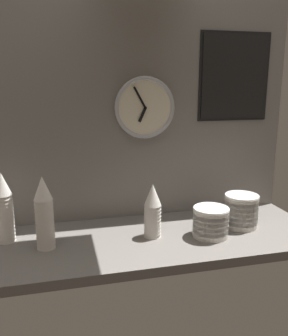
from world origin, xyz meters
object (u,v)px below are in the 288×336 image
object	(u,v)px
bowl_stack_right	(211,221)
menu_board	(234,77)
cup_stack_left	(44,213)
wall_clock	(145,108)
cup_stack_far_left	(4,208)
cup_stack_center_right	(153,210)
bowl_stack_far_right	(241,210)

from	to	relation	value
bowl_stack_right	menu_board	world-z (taller)	menu_board
cup_stack_left	wall_clock	size ratio (longest dim) A/B	1.04
cup_stack_far_left	cup_stack_left	size ratio (longest dim) A/B	1.00
bowl_stack_right	cup_stack_center_right	bearing A→B (deg)	166.82
bowl_stack_far_right	wall_clock	size ratio (longest dim) A/B	0.54
cup_stack_center_right	bowl_stack_far_right	bearing A→B (deg)	1.26
wall_clock	menu_board	bearing A→B (deg)	1.11
cup_stack_far_left	cup_stack_center_right	bearing A→B (deg)	-9.12
bowl_stack_far_right	cup_stack_center_right	bearing A→B (deg)	-178.74
cup_stack_center_right	menu_board	size ratio (longest dim) A/B	0.56
menu_board	wall_clock	bearing A→B (deg)	-178.89
wall_clock	bowl_stack_far_right	bearing A→B (deg)	-30.33
bowl_stack_far_right	bowl_stack_right	size ratio (longest dim) A/B	1.00
menu_board	cup_stack_far_left	bearing A→B (deg)	-171.94
cup_stack_left	menu_board	bearing A→B (deg)	15.54
cup_stack_center_right	cup_stack_far_left	bearing A→B (deg)	170.88
cup_stack_center_right	bowl_stack_far_right	xyz separation A→B (m)	(0.43, 0.01, -0.04)
menu_board	cup_stack_center_right	bearing A→B (deg)	-152.28
cup_stack_left	bowl_stack_right	world-z (taller)	cup_stack_left
cup_stack_far_left	bowl_stack_right	bearing A→B (deg)	-10.30
cup_stack_left	menu_board	xyz separation A→B (m)	(0.93, 0.26, 0.53)
cup_stack_center_right	cup_stack_left	xyz separation A→B (m)	(-0.45, -0.01, 0.03)
bowl_stack_right	menu_board	distance (m)	0.73
bowl_stack_far_right	menu_board	size ratio (longest dim) A/B	0.37
cup_stack_left	bowl_stack_right	xyz separation A→B (m)	(0.70, -0.05, -0.08)
cup_stack_left	menu_board	world-z (taller)	menu_board
cup_stack_far_left	bowl_stack_right	size ratio (longest dim) A/B	1.92
cup_stack_center_right	wall_clock	distance (m)	0.49
wall_clock	cup_stack_center_right	bearing A→B (deg)	-96.00
cup_stack_far_left	menu_board	size ratio (longest dim) A/B	0.71
cup_stack_center_right	cup_stack_left	world-z (taller)	cup_stack_left
bowl_stack_right	cup_stack_far_left	bearing A→B (deg)	169.70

